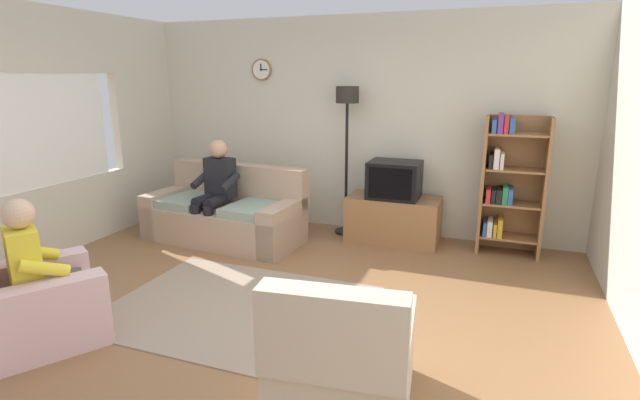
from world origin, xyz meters
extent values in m
plane|color=#8C603D|center=(0.00, 0.00, 0.00)|extent=(12.00, 12.00, 0.00)
cube|color=beige|center=(0.00, 2.66, 1.35)|extent=(6.20, 0.12, 2.70)
cylinder|color=olive|center=(-1.28, 2.58, 2.05)|extent=(0.28, 0.03, 0.28)
cylinder|color=white|center=(-1.28, 2.56, 2.05)|extent=(0.24, 0.01, 0.24)
cube|color=black|center=(-1.28, 2.56, 2.08)|extent=(0.02, 0.01, 0.09)
cube|color=black|center=(-1.24, 2.56, 2.05)|extent=(0.11, 0.01, 0.01)
cube|color=beige|center=(-2.86, 0.00, 0.40)|extent=(0.12, 5.80, 0.80)
cube|color=beige|center=(-2.86, 2.10, 1.40)|extent=(0.12, 1.10, 1.20)
cube|color=white|center=(-2.83, 0.30, 1.40)|extent=(0.04, 2.00, 1.30)
cube|color=white|center=(-2.86, 0.30, 1.40)|extent=(0.03, 1.90, 1.20)
cube|color=tan|center=(-1.31, 1.51, 0.21)|extent=(1.96, 0.98, 0.42)
cube|color=tan|center=(-1.28, 1.87, 0.66)|extent=(1.91, 0.34, 0.48)
cube|color=tan|center=(-0.47, 1.45, 0.28)|extent=(0.28, 0.85, 0.56)
cube|color=tan|center=(-2.15, 1.58, 0.28)|extent=(0.28, 0.85, 0.56)
cube|color=gray|center=(-0.82, 1.43, 0.47)|extent=(0.65, 0.72, 0.10)
cube|color=gray|center=(-1.81, 1.50, 0.47)|extent=(0.65, 0.72, 0.10)
cube|color=olive|center=(0.63, 2.25, 0.28)|extent=(1.10, 0.56, 0.55)
cube|color=black|center=(0.63, 2.51, 0.30)|extent=(1.10, 0.04, 0.03)
cube|color=black|center=(0.63, 2.23, 0.77)|extent=(0.60, 0.48, 0.44)
cube|color=black|center=(0.63, 1.98, 0.77)|extent=(0.50, 0.01, 0.36)
cube|color=olive|center=(1.63, 2.30, 0.78)|extent=(0.04, 0.36, 1.55)
cube|color=olive|center=(2.27, 2.30, 0.78)|extent=(0.04, 0.36, 1.55)
cube|color=olive|center=(1.95, 2.47, 0.78)|extent=(0.64, 0.02, 1.55)
cube|color=olive|center=(1.95, 2.30, 0.19)|extent=(0.60, 0.34, 0.02)
cube|color=#2D59A5|center=(1.69, 2.28, 0.29)|extent=(0.04, 0.28, 0.16)
cube|color=silver|center=(1.75, 2.28, 0.29)|extent=(0.06, 0.28, 0.18)
cube|color=gold|center=(1.80, 2.28, 0.28)|extent=(0.04, 0.28, 0.15)
cube|color=gold|center=(1.85, 2.28, 0.31)|extent=(0.05, 0.28, 0.21)
cube|color=olive|center=(1.95, 2.30, 0.58)|extent=(0.60, 0.34, 0.02)
cube|color=red|center=(1.70, 2.28, 0.67)|extent=(0.05, 0.28, 0.16)
cube|color=black|center=(1.75, 2.28, 0.67)|extent=(0.04, 0.28, 0.15)
cube|color=black|center=(1.81, 2.28, 0.67)|extent=(0.06, 0.28, 0.16)
cube|color=#267F4C|center=(1.87, 2.28, 0.69)|extent=(0.06, 0.28, 0.19)
cube|color=#2D59A5|center=(1.93, 2.28, 0.68)|extent=(0.05, 0.28, 0.18)
cube|color=olive|center=(1.95, 2.30, 0.97)|extent=(0.60, 0.34, 0.02)
cube|color=black|center=(1.70, 2.28, 1.06)|extent=(0.04, 0.28, 0.16)
cube|color=silver|center=(1.75, 2.28, 1.09)|extent=(0.06, 0.28, 0.22)
cube|color=silver|center=(1.81, 2.28, 1.07)|extent=(0.04, 0.28, 0.18)
cube|color=olive|center=(1.95, 2.30, 1.36)|extent=(0.60, 0.34, 0.02)
cube|color=#2D59A5|center=(1.70, 2.28, 1.44)|extent=(0.05, 0.28, 0.14)
cube|color=#72338C|center=(1.76, 2.28, 1.47)|extent=(0.05, 0.28, 0.21)
cube|color=red|center=(1.82, 2.28, 1.46)|extent=(0.04, 0.28, 0.19)
cube|color=#2D59A5|center=(1.88, 2.28, 1.45)|extent=(0.06, 0.28, 0.16)
cylinder|color=black|center=(-0.01, 2.35, 0.01)|extent=(0.28, 0.28, 0.03)
cylinder|color=black|center=(-0.01, 2.35, 0.85)|extent=(0.04, 0.04, 1.70)
cylinder|color=black|center=(-0.01, 2.35, 1.75)|extent=(0.28, 0.28, 0.20)
cube|color=beige|center=(-1.37, -0.98, 0.20)|extent=(1.12, 1.14, 0.40)
cube|color=beige|center=(-1.62, -0.80, 0.28)|extent=(0.59, 0.79, 0.56)
cube|color=beige|center=(-1.11, -1.12, 0.28)|extent=(0.59, 0.79, 0.56)
cube|color=#BCAD99|center=(1.00, -0.84, 0.20)|extent=(0.90, 0.93, 0.40)
cube|color=#BCAD99|center=(1.05, -1.21, 0.65)|extent=(0.82, 0.27, 0.50)
cube|color=#BCAD99|center=(0.70, -0.86, 0.28)|extent=(0.29, 0.82, 0.56)
cube|color=#BCAD99|center=(1.30, -0.78, 0.28)|extent=(0.29, 0.82, 0.56)
cube|color=gray|center=(-0.23, 0.00, 0.01)|extent=(2.20, 1.70, 0.01)
cube|color=black|center=(-1.35, 1.56, 0.78)|extent=(0.35, 0.23, 0.48)
sphere|color=tan|center=(-1.35, 1.55, 1.13)|extent=(0.22, 0.22, 0.22)
cylinder|color=black|center=(-1.28, 1.37, 0.54)|extent=(0.16, 0.39, 0.13)
cylinder|color=black|center=(-1.46, 1.38, 0.54)|extent=(0.16, 0.39, 0.13)
cylinder|color=black|center=(-1.29, 1.18, 0.26)|extent=(0.12, 0.12, 0.52)
cylinder|color=black|center=(-1.47, 1.19, 0.26)|extent=(0.12, 0.12, 0.52)
cylinder|color=black|center=(-1.15, 1.45, 0.76)|extent=(0.12, 0.34, 0.20)
cylinder|color=black|center=(-1.57, 1.48, 0.76)|extent=(0.12, 0.34, 0.20)
cube|color=yellow|center=(-1.40, -1.02, 0.66)|extent=(0.39, 0.35, 0.48)
sphere|color=#D8AD8C|center=(-1.39, -1.01, 1.01)|extent=(0.22, 0.22, 0.22)
cylinder|color=#4C4742|center=(-1.38, -0.81, 0.42)|extent=(0.31, 0.39, 0.13)
cylinder|color=#4C4742|center=(-1.22, -0.91, 0.42)|extent=(0.31, 0.39, 0.13)
cylinder|color=#4C4742|center=(-1.28, -0.65, 0.20)|extent=(0.15, 0.15, 0.40)
cylinder|color=#4C4742|center=(-1.12, -0.75, 0.20)|extent=(0.15, 0.15, 0.40)
cylinder|color=yellow|center=(-1.53, -0.83, 0.64)|extent=(0.25, 0.33, 0.20)
cylinder|color=yellow|center=(-1.17, -1.05, 0.64)|extent=(0.25, 0.33, 0.20)
camera|label=1|loc=(1.79, -3.35, 1.96)|focal=27.14mm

